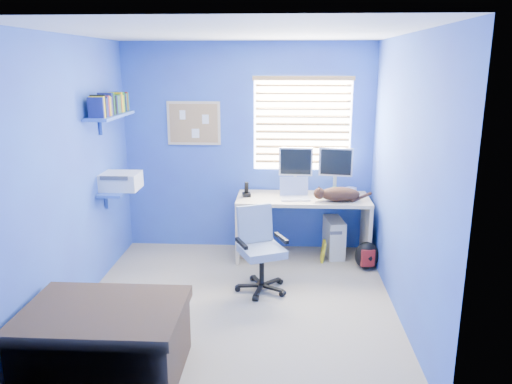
# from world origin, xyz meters

# --- Properties ---
(floor) EXTENTS (3.00, 3.20, 0.00)m
(floor) POSITION_xyz_m (0.00, 0.00, 0.00)
(floor) COLOR tan
(floor) RESTS_ON ground
(ceiling) EXTENTS (3.00, 3.20, 0.00)m
(ceiling) POSITION_xyz_m (0.00, 0.00, 2.50)
(ceiling) COLOR white
(ceiling) RESTS_ON wall_back
(wall_back) EXTENTS (3.00, 0.01, 2.50)m
(wall_back) POSITION_xyz_m (0.00, 1.60, 1.25)
(wall_back) COLOR #394AB1
(wall_back) RESTS_ON ground
(wall_front) EXTENTS (3.00, 0.01, 2.50)m
(wall_front) POSITION_xyz_m (0.00, -1.60, 1.25)
(wall_front) COLOR #394AB1
(wall_front) RESTS_ON ground
(wall_left) EXTENTS (0.01, 3.20, 2.50)m
(wall_left) POSITION_xyz_m (-1.50, 0.00, 1.25)
(wall_left) COLOR #394AB1
(wall_left) RESTS_ON ground
(wall_right) EXTENTS (0.01, 3.20, 2.50)m
(wall_right) POSITION_xyz_m (1.50, 0.00, 1.25)
(wall_right) COLOR #394AB1
(wall_right) RESTS_ON ground
(desk) EXTENTS (1.53, 0.65, 0.74)m
(desk) POSITION_xyz_m (0.66, 1.26, 0.37)
(desk) COLOR beige
(desk) RESTS_ON floor
(laptop) EXTENTS (0.35, 0.29, 0.22)m
(laptop) POSITION_xyz_m (0.57, 1.17, 0.85)
(laptop) COLOR silver
(laptop) RESTS_ON desk
(monitor_left) EXTENTS (0.41, 0.14, 0.54)m
(monitor_left) POSITION_xyz_m (0.58, 1.52, 1.01)
(monitor_left) COLOR silver
(monitor_left) RESTS_ON desk
(monitor_right) EXTENTS (0.41, 0.19, 0.54)m
(monitor_right) POSITION_xyz_m (1.05, 1.52, 1.01)
(monitor_right) COLOR silver
(monitor_right) RESTS_ON desk
(phone) EXTENTS (0.11, 0.13, 0.17)m
(phone) POSITION_xyz_m (0.00, 1.26, 0.82)
(phone) COLOR black
(phone) RESTS_ON desk
(mug) EXTENTS (0.10, 0.09, 0.10)m
(mug) POSITION_xyz_m (1.05, 1.32, 0.79)
(mug) COLOR #208929
(mug) RESTS_ON desk
(cd_spindle) EXTENTS (0.13, 0.13, 0.07)m
(cd_spindle) POSITION_xyz_m (1.24, 1.46, 0.78)
(cd_spindle) COLOR silver
(cd_spindle) RESTS_ON desk
(cat) EXTENTS (0.47, 0.28, 0.16)m
(cat) POSITION_xyz_m (1.07, 1.10, 0.82)
(cat) COLOR black
(cat) RESTS_ON desk
(tower_pc) EXTENTS (0.24, 0.46, 0.45)m
(tower_pc) POSITION_xyz_m (1.05, 1.34, 0.23)
(tower_pc) COLOR beige
(tower_pc) RESTS_ON floor
(drawer_boxes) EXTENTS (0.35, 0.28, 0.41)m
(drawer_boxes) POSITION_xyz_m (0.10, 1.26, 0.20)
(drawer_boxes) COLOR tan
(drawer_boxes) RESTS_ON floor
(yellow_book) EXTENTS (0.03, 0.17, 0.24)m
(yellow_book) POSITION_xyz_m (0.91, 1.14, 0.12)
(yellow_book) COLOR yellow
(yellow_book) RESTS_ON floor
(backpack) EXTENTS (0.30, 0.24, 0.32)m
(backpack) POSITION_xyz_m (1.38, 0.94, 0.16)
(backpack) COLOR black
(backpack) RESTS_ON floor
(bed_corner) EXTENTS (1.11, 0.79, 0.53)m
(bed_corner) POSITION_xyz_m (-0.86, -1.15, 0.27)
(bed_corner) COLOR #462F21
(bed_corner) RESTS_ON floor
(office_chair) EXTENTS (0.65, 0.65, 0.85)m
(office_chair) POSITION_xyz_m (0.21, 0.35, 0.32)
(office_chair) COLOR black
(office_chair) RESTS_ON floor
(window_blinds) EXTENTS (1.15, 0.05, 1.10)m
(window_blinds) POSITION_xyz_m (0.65, 1.57, 1.55)
(window_blinds) COLOR white
(window_blinds) RESTS_ON ground
(corkboard) EXTENTS (0.64, 0.02, 0.52)m
(corkboard) POSITION_xyz_m (-0.65, 1.58, 1.55)
(corkboard) COLOR beige
(corkboard) RESTS_ON ground
(wall_shelves) EXTENTS (0.42, 0.90, 1.05)m
(wall_shelves) POSITION_xyz_m (-1.35, 0.75, 1.43)
(wall_shelves) COLOR blue
(wall_shelves) RESTS_ON ground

